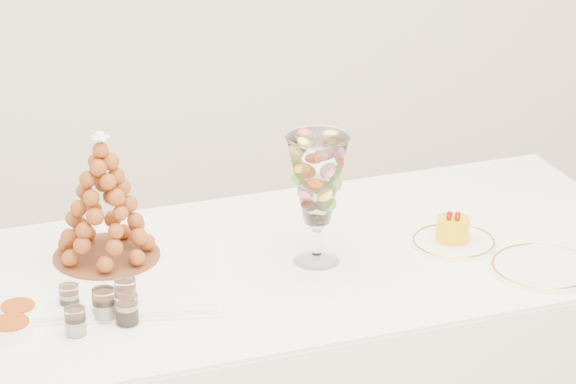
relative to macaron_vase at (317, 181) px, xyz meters
name	(u,v)px	position (x,y,z in m)	size (l,w,h in m)	color
lace_tray	(95,276)	(-0.54, 0.05, -0.20)	(0.58, 0.43, 0.02)	white
macaron_vase	(317,181)	(0.00, 0.00, 0.00)	(0.15, 0.15, 0.33)	white
cake_plate	(454,242)	(0.36, -0.01, -0.21)	(0.22, 0.22, 0.01)	white
spare_plate	(544,268)	(0.52, -0.21, -0.21)	(0.26, 0.26, 0.01)	white
verrine_a	(69,298)	(-0.62, -0.09, -0.18)	(0.05, 0.05, 0.06)	white
verrine_b	(104,304)	(-0.55, -0.15, -0.18)	(0.05, 0.05, 0.07)	white
verrine_c	(125,293)	(-0.50, -0.11, -0.18)	(0.05, 0.05, 0.07)	white
verrine_d	(75,321)	(-0.63, -0.20, -0.18)	(0.05, 0.05, 0.06)	white
verrine_e	(127,309)	(-0.51, -0.19, -0.18)	(0.05, 0.05, 0.07)	white
ramekin_back	(18,312)	(-0.74, -0.09, -0.20)	(0.09, 0.09, 0.03)	white
ramekin_front	(11,329)	(-0.77, -0.16, -0.20)	(0.10, 0.10, 0.03)	white
croquembouche	(103,197)	(-0.50, 0.13, -0.03)	(0.26, 0.26, 0.33)	brown
mousse_cake	(453,229)	(0.36, 0.00, -0.17)	(0.09, 0.09, 0.07)	#F3B50B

